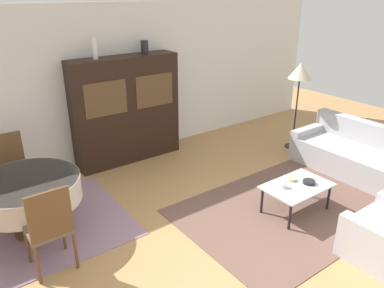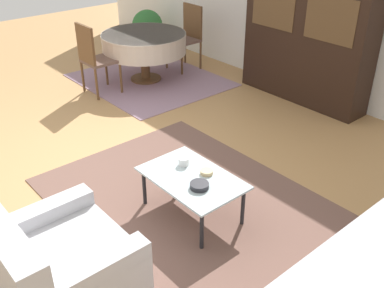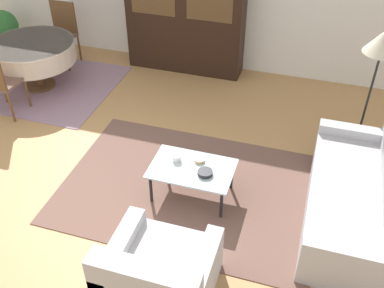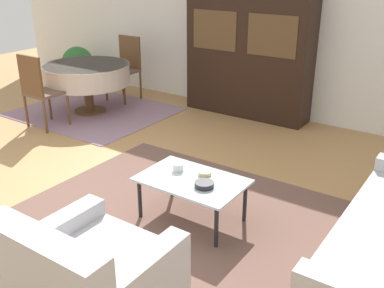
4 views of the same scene
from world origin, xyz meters
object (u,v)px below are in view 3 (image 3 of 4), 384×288
at_px(bowl, 205,173).
at_px(potted_plant, 2,27).
at_px(armchair, 159,276).
at_px(bowl_small, 199,160).
at_px(display_cabinet, 185,15).
at_px(coffee_table, 192,171).
at_px(cup, 177,158).
at_px(couch, 358,199).
at_px(dining_chair_far, 62,30).
at_px(dining_table, 33,52).
at_px(floor_lamp, 383,46).

height_order(bowl, potted_plant, potted_plant).
distance_m(armchair, bowl_small, 1.51).
bearing_deg(potted_plant, bowl_small, -29.65).
height_order(display_cabinet, potted_plant, display_cabinet).
relative_size(armchair, coffee_table, 1.01).
distance_m(armchair, cup, 1.48).
xyz_separation_m(couch, dining_chair_far, (-4.87, 2.36, 0.30)).
height_order(cup, bowl, cup).
bearing_deg(couch, potted_plant, 68.14).
xyz_separation_m(dining_chair_far, bowl_small, (3.12, -2.40, -0.16)).
bearing_deg(dining_table, coffee_table, -28.43).
height_order(coffee_table, floor_lamp, floor_lamp).
bearing_deg(floor_lamp, bowl, -135.62).
relative_size(cup, bowl, 0.59).
height_order(armchair, potted_plant, armchair).
xyz_separation_m(floor_lamp, cup, (-2.01, -1.46, -0.99)).
relative_size(dining_chair_far, bowl, 6.22).
xyz_separation_m(cup, bowl, (0.37, -0.13, -0.01)).
bearing_deg(potted_plant, floor_lamp, -10.26).
bearing_deg(bowl_small, potted_plant, 150.35).
bearing_deg(floor_lamp, dining_table, 178.52).
bearing_deg(dining_chair_far, armchair, 129.20).
bearing_deg(coffee_table, floor_lamp, 40.47).
bearing_deg(cup, couch, 2.89).
height_order(cup, bowl_small, cup).
height_order(coffee_table, dining_chair_far, dining_chair_far).
height_order(couch, armchair, couch).
distance_m(display_cabinet, dining_table, 2.44).
xyz_separation_m(armchair, potted_plant, (-4.49, 4.02, 0.13)).
bearing_deg(potted_plant, dining_table, -37.12).
bearing_deg(coffee_table, bowl, -19.85).
bearing_deg(cup, potted_plant, 148.27).
relative_size(coffee_table, bowl, 5.64).
distance_m(armchair, floor_lamp, 3.55).
relative_size(couch, dining_table, 1.59).
distance_m(coffee_table, dining_table, 3.50).
distance_m(couch, floor_lamp, 1.78).
relative_size(floor_lamp, bowl, 9.92).
height_order(dining_table, cup, dining_table).
height_order(couch, dining_table, couch).
bearing_deg(couch, floor_lamp, 0.03).
xyz_separation_m(coffee_table, cup, (-0.21, 0.07, 0.08)).
relative_size(display_cabinet, potted_plant, 2.60).
bearing_deg(armchair, couch, 42.30).
relative_size(couch, coffee_table, 2.21).
height_order(coffee_table, bowl_small, bowl_small).
bearing_deg(coffee_table, display_cabinet, 109.23).
relative_size(coffee_table, dining_table, 0.72).
relative_size(coffee_table, floor_lamp, 0.57).
xyz_separation_m(cup, bowl_small, (0.25, 0.06, -0.02)).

